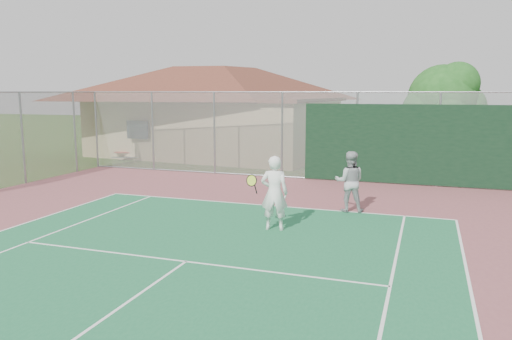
{
  "coord_description": "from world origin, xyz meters",
  "views": [
    {
      "loc": [
        4.62,
        -2.52,
        3.52
      ],
      "look_at": [
        0.2,
        10.29,
        1.38
      ],
      "focal_mm": 35.0,
      "sensor_mm": 36.0,
      "label": 1
    }
  ],
  "objects": [
    {
      "name": "player_grey_back",
      "position": [
        2.52,
        11.96,
        0.89
      ],
      "size": [
        0.97,
        0.81,
        1.78
      ],
      "rotation": [
        0.0,
        0.0,
        3.31
      ],
      "color": "#A5A7AA",
      "rests_on": "ground"
    },
    {
      "name": "player_white_front",
      "position": [
        1.01,
        9.34,
        0.96
      ],
      "size": [
        1.06,
        0.69,
        1.91
      ],
      "rotation": [
        0.0,
        0.0,
        3.3
      ],
      "color": "white",
      "rests_on": "ground"
    },
    {
      "name": "clubhouse",
      "position": [
        -6.68,
        23.32,
        2.93
      ],
      "size": [
        14.1,
        10.06,
        5.77
      ],
      "rotation": [
        0.0,
        0.0,
        -0.09
      ],
      "color": "tan",
      "rests_on": "ground"
    },
    {
      "name": "back_fence",
      "position": [
        2.11,
        16.98,
        1.67
      ],
      "size": [
        20.08,
        0.11,
        3.53
      ],
      "color": "gray",
      "rests_on": "ground"
    },
    {
      "name": "tree",
      "position": [
        5.21,
        20.03,
        3.11
      ],
      "size": [
        3.39,
        3.22,
        4.73
      ],
      "color": "#3D2A16",
      "rests_on": "ground"
    },
    {
      "name": "side_fence_left",
      "position": [
        -10.0,
        12.5,
        1.75
      ],
      "size": [
        0.08,
        9.0,
        3.5
      ],
      "color": "gray",
      "rests_on": "ground"
    },
    {
      "name": "bleachers",
      "position": [
        -9.17,
        20.6,
        0.65
      ],
      "size": [
        4.0,
        3.12,
        1.23
      ],
      "rotation": [
        0.0,
        0.0,
        0.41
      ],
      "color": "#AD3B28",
      "rests_on": "ground"
    }
  ]
}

